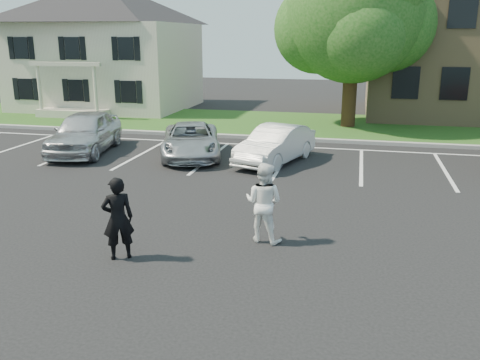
# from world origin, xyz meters

# --- Properties ---
(ground_plane) EXTENTS (90.00, 90.00, 0.00)m
(ground_plane) POSITION_xyz_m (0.00, 0.00, 0.00)
(ground_plane) COLOR black
(ground_plane) RESTS_ON ground
(curb) EXTENTS (40.00, 0.30, 0.15)m
(curb) POSITION_xyz_m (0.00, 12.00, 0.07)
(curb) COLOR gray
(curb) RESTS_ON ground
(grass_strip) EXTENTS (44.00, 8.00, 0.08)m
(grass_strip) POSITION_xyz_m (0.00, 16.00, 0.04)
(grass_strip) COLOR #214E1D
(grass_strip) RESTS_ON ground
(stall_lines) EXTENTS (34.00, 5.36, 0.01)m
(stall_lines) POSITION_xyz_m (1.40, 8.95, 0.01)
(stall_lines) COLOR silver
(stall_lines) RESTS_ON ground
(house) EXTENTS (10.30, 9.22, 7.60)m
(house) POSITION_xyz_m (-13.00, 19.97, 3.83)
(house) COLOR #BCB199
(house) RESTS_ON ground
(tree) EXTENTS (7.80, 7.20, 8.80)m
(tree) POSITION_xyz_m (2.18, 16.08, 5.35)
(tree) COLOR black
(tree) RESTS_ON ground
(man_black_suit) EXTENTS (0.76, 0.70, 1.75)m
(man_black_suit) POSITION_xyz_m (-2.08, -1.08, 0.88)
(man_black_suit) COLOR black
(man_black_suit) RESTS_ON ground
(man_white_shirt) EXTENTS (1.01, 0.87, 1.81)m
(man_white_shirt) POSITION_xyz_m (0.65, 0.52, 0.90)
(man_white_shirt) COLOR white
(man_white_shirt) RESTS_ON ground
(car_silver_west) EXTENTS (2.77, 5.08, 1.64)m
(car_silver_west) POSITION_xyz_m (-7.86, 7.78, 0.82)
(car_silver_west) COLOR silver
(car_silver_west) RESTS_ON ground
(car_silver_minivan) EXTENTS (3.40, 4.98, 1.27)m
(car_silver_minivan) POSITION_xyz_m (-3.57, 8.05, 0.63)
(car_silver_minivan) COLOR #AAACB2
(car_silver_minivan) RESTS_ON ground
(car_white_sedan) EXTENTS (2.60, 4.30, 1.34)m
(car_white_sedan) POSITION_xyz_m (-0.27, 7.85, 0.67)
(car_white_sedan) COLOR silver
(car_white_sedan) RESTS_ON ground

